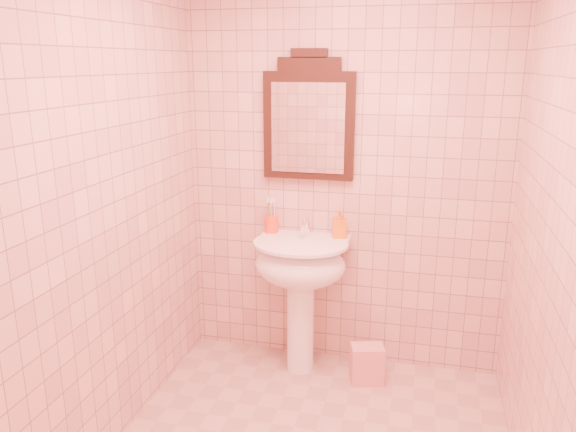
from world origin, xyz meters
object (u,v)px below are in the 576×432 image
(mirror, at_px, (309,120))
(soap_dispenser, at_px, (340,224))
(toothbrush_cup, at_px, (271,224))
(towel, at_px, (367,364))
(pedestal_sink, at_px, (300,273))

(mirror, distance_m, soap_dispenser, 0.66)
(toothbrush_cup, bearing_deg, towel, -17.06)
(mirror, height_order, soap_dispenser, mirror)
(toothbrush_cup, distance_m, towel, 1.06)
(soap_dispenser, distance_m, towel, 0.88)
(toothbrush_cup, distance_m, soap_dispenser, 0.44)
(mirror, bearing_deg, toothbrush_cup, -168.29)
(pedestal_sink, bearing_deg, mirror, 90.00)
(mirror, relative_size, soap_dispenser, 4.44)
(mirror, bearing_deg, soap_dispenser, -13.54)
(pedestal_sink, height_order, mirror, mirror)
(mirror, distance_m, toothbrush_cup, 0.70)
(towel, bearing_deg, pedestal_sink, 173.59)
(mirror, height_order, towel, mirror)
(pedestal_sink, xyz_separation_m, toothbrush_cup, (-0.23, 0.15, 0.26))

